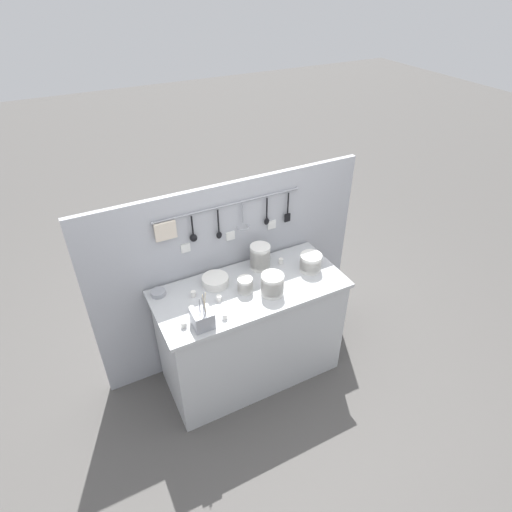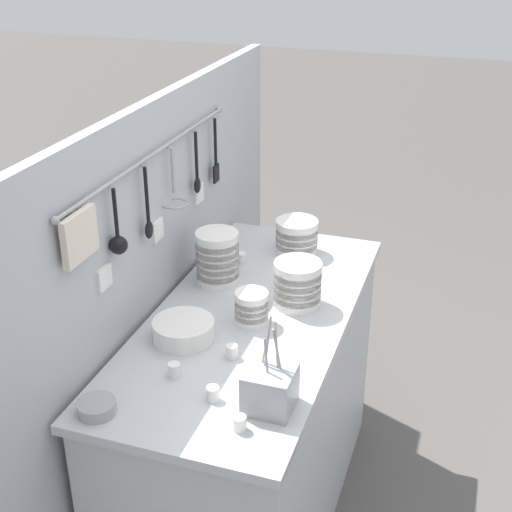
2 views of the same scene
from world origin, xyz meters
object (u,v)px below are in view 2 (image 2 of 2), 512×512
Objects in this scene: cup_centre at (241,258)px; cup_edge_far at (240,423)px; cup_by_caddy at (213,394)px; cup_back_left at (287,369)px; bowl_stack_back_corner at (297,237)px; bowl_stack_wide_centre at (217,258)px; cup_front_right at (232,352)px; bowl_stack_short_front at (251,308)px; plate_stack at (184,330)px; bowl_stack_nested_right at (297,284)px; cup_front_left at (174,370)px; steel_mixing_bowl at (97,407)px; cutlery_caddy at (270,388)px.

cup_edge_far is at bearing -160.61° from cup_centre.
cup_by_caddy is 0.24m from cup_back_left.
bowl_stack_wide_centre reaches higher than bowl_stack_back_corner.
bowl_stack_short_front is at bearing 2.48° from cup_front_right.
cup_centre is at bearing 17.09° from cup_front_right.
plate_stack is 0.38m from cup_back_left.
bowl_stack_short_front is 0.32m from cup_back_left.
plate_stack is at bearing 76.81° from cup_back_left.
bowl_stack_nested_right is at bearing 2.89° from cup_edge_far.
cup_front_left is (-0.35, 0.12, -0.04)m from bowl_stack_short_front.
bowl_stack_wide_centre reaches higher than cup_by_caddy.
bowl_stack_nested_right is 0.60m from cup_by_caddy.
cup_edge_far reaches higher than steel_mixing_bowl.
bowl_stack_short_front is 0.38m from cup_front_left.
cup_by_caddy is (-0.42, -0.03, -0.04)m from bowl_stack_short_front.
cup_front_right is 1.00× the size of cup_by_caddy.
bowl_stack_back_corner reaches higher than cup_by_caddy.
cup_front_left is 1.00× the size of cup_centre.
bowl_stack_nested_right is at bearing 11.65° from cup_back_left.
cup_centre is at bearing 50.50° from bowl_stack_nested_right.
bowl_stack_back_corner is 0.78m from cup_front_right.
plate_stack is 4.62× the size of cup_by_caddy.
steel_mixing_bowl is at bearing 111.50° from cutlery_caddy.
bowl_stack_wide_centre is at bearing 25.25° from cup_edge_far.
bowl_stack_back_corner reaches higher than steel_mixing_bowl.
bowl_stack_wide_centre is at bearing 40.17° from cup_back_left.
cup_back_left is at bearing -71.05° from cup_front_left.
cutlery_caddy reaches higher than bowl_stack_nested_right.
plate_stack is at bearing -179.30° from cup_centre.
cup_front_left and cup_by_caddy have the same top height.
cup_back_left is at bearing -1.40° from cutlery_caddy.
bowl_stack_wide_centre is 0.60m from cup_front_left.
bowl_stack_nested_right is 0.82m from steel_mixing_bowl.
bowl_stack_wide_centre is 4.64× the size of cup_by_caddy.
bowl_stack_back_corner reaches higher than bowl_stack_short_front.
cup_centre is (0.81, 0.37, -0.04)m from cutlery_caddy.
bowl_stack_nested_right is at bearing -41.03° from plate_stack.
cup_back_left is at bearing -10.48° from cup_edge_far.
bowl_stack_back_corner is 0.99m from cup_by_caddy.
bowl_stack_nested_right is 3.83× the size of cup_by_caddy.
bowl_stack_wide_centre is 1.00× the size of plate_stack.
cup_edge_far is 1.00× the size of cup_front_left.
cup_front_left reaches higher than steel_mixing_bowl.
cutlery_caddy reaches higher than bowl_stack_wide_centre.
bowl_stack_short_front is at bearing -179.61° from bowl_stack_back_corner.
cutlery_caddy is (0.17, -0.44, 0.04)m from steel_mixing_bowl.
steel_mixing_bowl is 2.51× the size of cup_centre.
bowl_stack_back_corner is 3.89× the size of cup_front_left.
cup_centre is (0.56, 0.01, -0.01)m from plate_stack.
cup_front_left is at bearing 57.94° from cup_edge_far.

